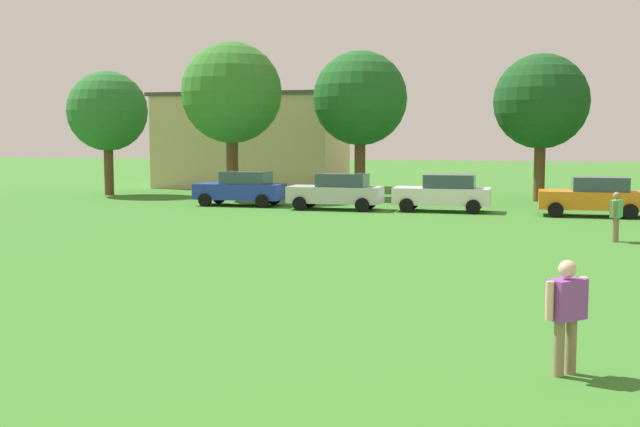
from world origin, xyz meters
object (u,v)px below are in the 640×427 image
object	(u,v)px
adult_bystander	(566,307)
parked_car_white_2	(444,193)
tree_far_left	(107,112)
tree_right	(541,102)
bystander_near_trees	(616,212)
tree_center	(360,99)
parked_car_silver_1	(337,191)
parked_car_orange_3	(593,196)
tree_left	(232,93)
parked_car_blue_0	(241,188)

from	to	relation	value
adult_bystander	parked_car_white_2	bearing A→B (deg)	-124.86
tree_far_left	adult_bystander	bearing A→B (deg)	-50.85
parked_car_white_2	tree_far_left	bearing A→B (deg)	-14.79
adult_bystander	tree_right	world-z (taller)	tree_right
bystander_near_trees	tree_far_left	bearing A→B (deg)	-99.22
parked_car_white_2	tree_center	world-z (taller)	tree_center
parked_car_silver_1	tree_right	xyz separation A→B (m)	(9.11, 7.29, 4.31)
adult_bystander	tree_far_left	xyz separation A→B (m)	(-24.02, 29.51, 3.83)
adult_bystander	parked_car_silver_1	bearing A→B (deg)	-113.94
tree_right	tree_far_left	bearing A→B (deg)	-175.78
adult_bystander	parked_car_orange_3	bearing A→B (deg)	-139.87
parked_car_silver_1	tree_center	world-z (taller)	tree_center
bystander_near_trees	tree_center	xyz separation A→B (m)	(-11.79, 15.96, 4.49)
adult_bystander	parked_car_silver_1	world-z (taller)	parked_car_silver_1
tree_center	parked_car_white_2	bearing A→B (deg)	-52.73
tree_center	tree_right	distance (m)	9.59
bystander_near_trees	tree_left	world-z (taller)	tree_left
adult_bystander	bystander_near_trees	size ratio (longest dim) A/B	1.03
adult_bystander	bystander_near_trees	world-z (taller)	adult_bystander
tree_far_left	tree_center	distance (m)	14.57
parked_car_silver_1	tree_left	distance (m)	9.63
parked_car_orange_3	tree_center	world-z (taller)	tree_center
bystander_near_trees	tree_left	size ratio (longest dim) A/B	0.19
parked_car_blue_0	tree_left	bearing A→B (deg)	-63.01
tree_left	tree_right	distance (m)	16.29
tree_left	parked_car_silver_1	bearing A→B (deg)	-33.56
parked_car_blue_0	parked_car_white_2	size ratio (longest dim) A/B	1.00
bystander_near_trees	parked_car_orange_3	distance (m)	8.34
adult_bystander	parked_car_silver_1	xyz separation A→B (m)	(-9.11, 23.99, -0.12)
parked_car_blue_0	tree_center	world-z (taller)	tree_center
parked_car_orange_3	parked_car_white_2	bearing A→B (deg)	-5.16
parked_car_silver_1	parked_car_orange_3	bearing A→B (deg)	178.57
adult_bystander	tree_right	size ratio (longest dim) A/B	0.22
adult_bystander	parked_car_blue_0	xyz separation A→B (m)	(-14.14, 24.83, -0.12)
bystander_near_trees	parked_car_blue_0	bearing A→B (deg)	-100.97
tree_far_left	tree_right	distance (m)	24.09
bystander_near_trees	tree_far_left	world-z (taller)	tree_far_left
bystander_near_trees	parked_car_white_2	world-z (taller)	parked_car_white_2
parked_car_silver_1	parked_car_orange_3	world-z (taller)	same
parked_car_orange_3	tree_right	size ratio (longest dim) A/B	0.56
parked_car_silver_1	parked_car_blue_0	bearing A→B (deg)	-9.50
bystander_near_trees	tree_far_left	size ratio (longest dim) A/B	0.23
adult_bystander	parked_car_white_2	xyz separation A→B (m)	(-4.22, 24.28, -0.12)
adult_bystander	tree_center	world-z (taller)	tree_center
bystander_near_trees	parked_car_white_2	xyz separation A→B (m)	(-6.43, 8.91, -0.10)
parked_car_blue_0	tree_center	distance (m)	9.16
adult_bystander	parked_car_blue_0	world-z (taller)	parked_car_blue_0
adult_bystander	tree_right	distance (m)	31.56
bystander_near_trees	parked_car_orange_3	size ratio (longest dim) A/B	0.37
adult_bystander	tree_right	xyz separation A→B (m)	(0.00, 31.28, 4.19)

